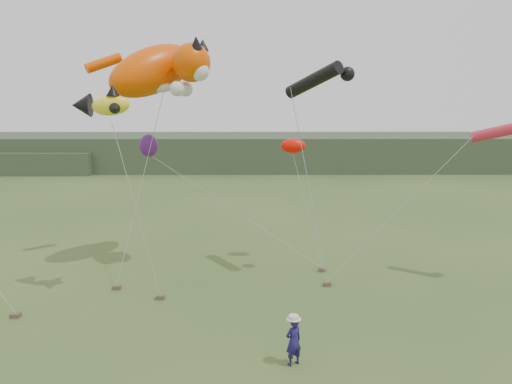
% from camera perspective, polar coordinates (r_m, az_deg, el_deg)
% --- Properties ---
extents(ground, '(120.00, 120.00, 0.00)m').
position_cam_1_polar(ground, '(18.15, -1.88, -16.98)').
color(ground, '#385123').
rests_on(ground, ground).
extents(headland, '(90.00, 13.00, 4.00)m').
position_cam_1_polar(headland, '(61.21, -3.67, 4.55)').
color(headland, '#2D3D28').
rests_on(headland, ground).
extents(festival_attendant, '(0.69, 0.63, 1.59)m').
position_cam_1_polar(festival_attendant, '(16.62, 4.30, -16.67)').
color(festival_attendant, '#1D1654').
rests_on(festival_attendant, ground).
extents(sandbag_anchors, '(13.04, 5.48, 0.18)m').
position_cam_1_polar(sandbag_anchors, '(22.64, -6.81, -11.00)').
color(sandbag_anchors, brown).
rests_on(sandbag_anchors, ground).
extents(cat_kite, '(6.47, 5.21, 3.74)m').
position_cam_1_polar(cat_kite, '(25.19, -10.81, 13.59)').
color(cat_kite, '#E44800').
rests_on(cat_kite, ground).
extents(fish_kite, '(2.53, 1.70, 1.31)m').
position_cam_1_polar(fish_kite, '(21.63, -17.41, 9.51)').
color(fish_kite, yellow).
rests_on(fish_kite, ground).
extents(tube_kites, '(11.15, 3.43, 3.62)m').
position_cam_1_polar(tube_kites, '(23.52, 14.91, 10.39)').
color(tube_kites, black).
rests_on(tube_kites, ground).
extents(misc_kites, '(8.92, 2.92, 1.25)m').
position_cam_1_polar(misc_kites, '(26.67, -5.40, 5.30)').
color(misc_kites, '#F20F03').
rests_on(misc_kites, ground).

